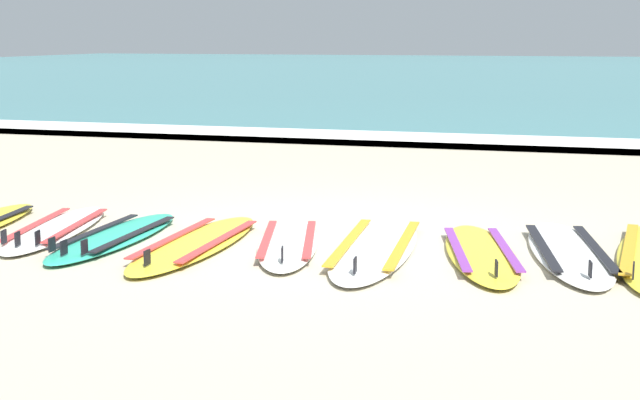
% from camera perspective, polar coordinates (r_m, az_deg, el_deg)
% --- Properties ---
extents(ground_plane, '(80.00, 80.00, 0.00)m').
position_cam_1_polar(ground_plane, '(7.85, 0.73, -2.26)').
color(ground_plane, '#B7AD93').
extents(sea, '(80.00, 60.00, 0.10)m').
position_cam_1_polar(sea, '(43.77, 13.64, 7.88)').
color(sea, teal).
rests_on(sea, ground).
extents(wave_foam_strip, '(80.00, 1.30, 0.11)m').
position_cam_1_polar(wave_foam_strip, '(14.58, 8.06, 3.71)').
color(wave_foam_strip, white).
rests_on(wave_foam_strip, ground).
extents(surfboard_2, '(0.88, 2.10, 0.18)m').
position_cam_1_polar(surfboard_2, '(8.29, -16.27, -1.74)').
color(surfboard_2, white).
rests_on(surfboard_2, ground).
extents(surfboard_3, '(0.53, 2.04, 0.18)m').
position_cam_1_polar(surfboard_3, '(7.84, -12.80, -2.27)').
color(surfboard_3, '#2DB793').
rests_on(surfboard_3, ground).
extents(surfboard_4, '(0.56, 2.23, 0.18)m').
position_cam_1_polar(surfboard_4, '(7.48, -7.81, -2.71)').
color(surfboard_4, yellow).
rests_on(surfboard_4, ground).
extents(surfboard_5, '(0.97, 2.00, 0.18)m').
position_cam_1_polar(surfboard_5, '(7.42, -2.02, -2.72)').
color(surfboard_5, silver).
rests_on(surfboard_5, ground).
extents(surfboard_6, '(0.78, 2.47, 0.18)m').
position_cam_1_polar(surfboard_6, '(7.29, 3.52, -2.97)').
color(surfboard_6, white).
rests_on(surfboard_6, ground).
extents(surfboard_7, '(0.99, 2.14, 0.18)m').
position_cam_1_polar(surfboard_7, '(7.19, 10.11, -3.30)').
color(surfboard_7, yellow).
rests_on(surfboard_7, ground).
extents(surfboard_8, '(0.95, 2.32, 0.18)m').
position_cam_1_polar(surfboard_8, '(7.39, 15.40, -3.16)').
color(surfboard_8, white).
rests_on(surfboard_8, ground).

